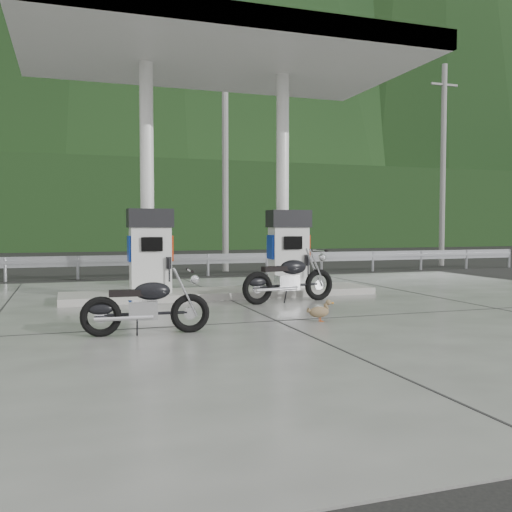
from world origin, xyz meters
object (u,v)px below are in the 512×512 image
object	(u,v)px
motorcycle_left	(146,306)
motorcycle_right	(289,279)
gas_pump_left	(150,251)
duck	(319,312)
gas_pump_right	(289,249)

from	to	relation	value
motorcycle_left	motorcycle_right	world-z (taller)	motorcycle_right
motorcycle_left	motorcycle_right	bearing A→B (deg)	42.67
motorcycle_right	motorcycle_left	bearing A→B (deg)	-149.89
gas_pump_left	duck	world-z (taller)	gas_pump_left
gas_pump_right	duck	xyz separation A→B (m)	(-0.95, -3.77, -0.90)
gas_pump_left	gas_pump_right	world-z (taller)	same
gas_pump_left	motorcycle_right	bearing A→B (deg)	-27.11
gas_pump_left	motorcycle_left	distance (m)	4.10
motorcycle_right	duck	size ratio (longest dim) A/B	4.70
gas_pump_left	gas_pump_right	xyz separation A→B (m)	(3.20, 0.00, 0.00)
motorcycle_right	gas_pump_right	bearing A→B (deg)	60.11
motorcycle_left	duck	world-z (taller)	motorcycle_left
gas_pump_right	motorcycle_left	distance (m)	5.57
motorcycle_right	duck	xyz separation A→B (m)	(-0.42, -2.40, -0.32)
gas_pump_left	gas_pump_right	size ratio (longest dim) A/B	1.00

